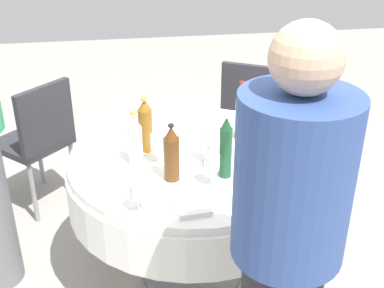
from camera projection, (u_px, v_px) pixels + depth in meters
ground_plane at (192, 271)px, 2.76m from camera, size 10.00×10.00×0.00m
dining_table at (192, 181)px, 2.49m from camera, size 1.24×1.24×0.74m
bottle_brown_east at (172, 154)px, 2.16m from camera, size 0.07×0.07×0.27m
bottle_green_outer at (241, 113)px, 2.52m from camera, size 0.06×0.06×0.31m
bottle_amber_west at (145, 126)px, 2.41m from camera, size 0.07×0.07×0.28m
bottle_clear_inner at (135, 140)px, 2.30m from camera, size 0.07×0.07×0.26m
bottle_dark_green_near at (226, 148)px, 2.18m from camera, size 0.06×0.06×0.30m
wine_glass_inner at (212, 164)px, 2.13m from camera, size 0.07×0.07×0.15m
wine_glass_near at (138, 191)px, 1.96m from camera, size 0.07×0.07×0.13m
wine_glass_right at (153, 109)px, 2.68m from camera, size 0.06×0.06×0.14m
wine_glass_rear at (208, 141)px, 2.31m from camera, size 0.07×0.07×0.16m
wine_glass_front at (158, 144)px, 2.31m from camera, size 0.07×0.07×0.15m
plate_front at (121, 138)px, 2.58m from camera, size 0.21×0.21×0.02m
plate_far at (265, 183)px, 2.17m from camera, size 0.24×0.24×0.04m
plate_north at (267, 152)px, 2.42m from camera, size 0.24×0.24×0.04m
plate_left at (201, 134)px, 2.61m from camera, size 0.23×0.23×0.02m
spoon_outer at (261, 129)px, 2.68m from camera, size 0.14×0.14×0.00m
spoon_west at (110, 176)px, 2.24m from camera, size 0.16×0.10×0.00m
folded_napkin at (192, 207)px, 2.00m from camera, size 0.15×0.15×0.02m
person_east at (283, 267)px, 1.54m from camera, size 0.34×0.34×1.62m
chair_right at (38, 136)px, 3.12m from camera, size 0.57×0.57×0.87m
chair_rear at (252, 108)px, 3.51m from camera, size 0.55×0.55×0.87m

